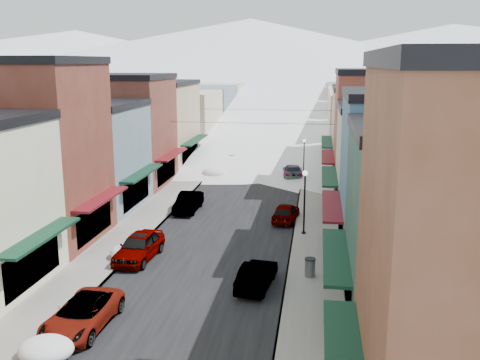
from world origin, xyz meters
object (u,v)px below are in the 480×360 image
(car_dark_hatch, at_px, (188,202))
(streetlamp_near, at_px, (305,194))
(trash_can, at_px, (310,267))
(car_silver_sedan, at_px, (139,246))
(car_green_sedan, at_px, (257,275))
(car_white_suv, at_px, (82,314))

(car_dark_hatch, xyz_separation_m, streetlamp_near, (9.67, -4.98, 2.28))
(car_dark_hatch, height_order, trash_can, car_dark_hatch)
(car_dark_hatch, bearing_deg, car_silver_sedan, -91.81)
(car_dark_hatch, xyz_separation_m, car_green_sedan, (7.38, -14.37, -0.06))
(car_white_suv, xyz_separation_m, car_dark_hatch, (0.10, 20.22, 0.05))
(car_dark_hatch, height_order, car_green_sedan, car_dark_hatch)
(car_silver_sedan, distance_m, car_green_sedan, 8.42)
(trash_can, distance_m, streetlamp_near, 8.15)
(car_white_suv, distance_m, trash_can, 12.75)
(car_white_suv, distance_m, car_silver_sedan, 9.00)
(car_silver_sedan, height_order, car_dark_hatch, car_silver_sedan)
(car_dark_hatch, bearing_deg, trash_can, -50.91)
(car_white_suv, distance_m, streetlamp_near, 18.25)
(trash_can, height_order, streetlamp_near, streetlamp_near)
(car_white_suv, bearing_deg, car_green_sedan, 40.09)
(car_white_suv, bearing_deg, streetlamp_near, 59.44)
(car_dark_hatch, distance_m, streetlamp_near, 11.11)
(car_dark_hatch, relative_size, streetlamp_near, 1.02)
(car_dark_hatch, distance_m, trash_can, 16.37)
(car_dark_hatch, relative_size, car_green_sedan, 1.08)
(car_silver_sedan, bearing_deg, streetlamp_near, 35.36)
(car_green_sedan, distance_m, streetlamp_near, 9.94)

